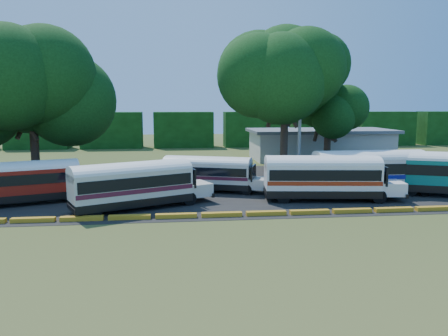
{
  "coord_description": "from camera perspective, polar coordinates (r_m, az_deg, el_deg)",
  "views": [
    {
      "loc": [
        -1.49,
        -26.97,
        7.46
      ],
      "look_at": [
        2.22,
        6.0,
        2.53
      ],
      "focal_mm": 35.0,
      "sensor_mm": 36.0,
      "label": 1
    }
  ],
  "objects": [
    {
      "name": "ground",
      "position": [
        28.02,
        -3.16,
        -6.99
      ],
      "size": [
        160.0,
        160.0,
        0.0
      ],
      "primitive_type": "plane",
      "color": "#324B19",
      "rests_on": "ground"
    },
    {
      "name": "asphalt_strip",
      "position": [
        39.76,
        -2.72,
        -2.35
      ],
      "size": [
        64.0,
        24.0,
        0.02
      ],
      "primitive_type": "cube",
      "color": "black",
      "rests_on": "ground"
    },
    {
      "name": "curb",
      "position": [
        28.95,
        -3.28,
        -6.18
      ],
      "size": [
        53.7,
        0.45,
        0.3
      ],
      "color": "#C69117",
      "rests_on": "ground"
    },
    {
      "name": "terminal_building",
      "position": [
        60.46,
        12.44,
        3.11
      ],
      "size": [
        19.0,
        9.0,
        4.0
      ],
      "color": "#BDB6AC",
      "rests_on": "ground"
    },
    {
      "name": "treeline_backdrop",
      "position": [
        75.12,
        -5.29,
        5.01
      ],
      "size": [
        130.0,
        4.0,
        6.0
      ],
      "color": "black",
      "rests_on": "ground"
    },
    {
      "name": "bus_red",
      "position": [
        35.67,
        -24.5,
        -1.37
      ],
      "size": [
        10.02,
        5.52,
        3.22
      ],
      "rotation": [
        0.0,
        0.0,
        0.34
      ],
      "color": "black",
      "rests_on": "ground"
    },
    {
      "name": "bus_cream_west",
      "position": [
        31.49,
        -11.59,
        -1.87
      ],
      "size": [
        10.38,
        6.57,
        3.38
      ],
      "rotation": [
        0.0,
        0.0,
        0.43
      ],
      "color": "black",
      "rests_on": "ground"
    },
    {
      "name": "bus_cream_east",
      "position": [
        37.15,
        -1.86,
        -0.48
      ],
      "size": [
        9.32,
        5.08,
        2.99
      ],
      "rotation": [
        0.0,
        0.0,
        -0.33
      ],
      "color": "black",
      "rests_on": "ground"
    },
    {
      "name": "bus_white_red",
      "position": [
        34.46,
        13.0,
        -0.92
      ],
      "size": [
        10.86,
        3.9,
        3.49
      ],
      "rotation": [
        0.0,
        0.0,
        -0.12
      ],
      "color": "black",
      "rests_on": "ground"
    },
    {
      "name": "bus_white_blue",
      "position": [
        37.95,
        18.72,
        -0.17
      ],
      "size": [
        11.14,
        2.97,
        3.64
      ],
      "rotation": [
        0.0,
        0.0,
        0.02
      ],
      "color": "black",
      "rests_on": "ground"
    },
    {
      "name": "tree_west",
      "position": [
        45.75,
        -23.92,
        9.77
      ],
      "size": [
        12.33,
        12.33,
        13.63
      ],
      "color": "#3E2E1F",
      "rests_on": "ground"
    },
    {
      "name": "tree_center",
      "position": [
        46.36,
        8.04,
        12.9
      ],
      "size": [
        11.5,
        11.5,
        15.38
      ],
      "color": "#3E2E1F",
      "rests_on": "ground"
    },
    {
      "name": "tree_east",
      "position": [
        52.48,
        13.5,
        7.7
      ],
      "size": [
        6.95,
        6.95,
        9.61
      ],
      "color": "#3E2E1F",
      "rests_on": "ground"
    },
    {
      "name": "utility_pole",
      "position": [
        42.4,
        9.8,
        3.45
      ],
      "size": [
        1.6,
        0.3,
        7.48
      ],
      "color": "gray",
      "rests_on": "ground"
    }
  ]
}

